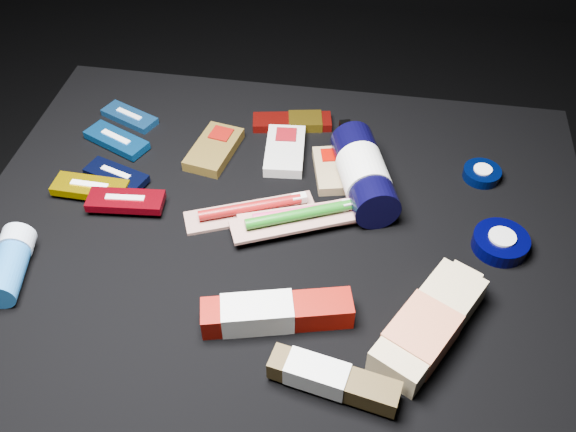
# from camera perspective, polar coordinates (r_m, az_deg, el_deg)

# --- Properties ---
(ground) EXTENTS (3.00, 3.00, 0.00)m
(ground) POSITION_cam_1_polar(r_m,az_deg,el_deg) (1.33, -0.73, -12.95)
(ground) COLOR black
(ground) RESTS_ON ground
(cloth_table) EXTENTS (0.98, 0.78, 0.40)m
(cloth_table) POSITION_cam_1_polar(r_m,az_deg,el_deg) (1.16, -0.82, -7.84)
(cloth_table) COLOR black
(cloth_table) RESTS_ON ground
(luna_bar_0) EXTENTS (0.12, 0.08, 0.01)m
(luna_bar_0) POSITION_cam_1_polar(r_m,az_deg,el_deg) (1.25, -13.90, 8.56)
(luna_bar_0) COLOR #195191
(luna_bar_0) RESTS_ON cloth_table
(luna_bar_1) EXTENTS (0.13, 0.09, 0.02)m
(luna_bar_1) POSITION_cam_1_polar(r_m,az_deg,el_deg) (1.19, -15.00, 6.54)
(luna_bar_1) COLOR #0C4C92
(luna_bar_1) RESTS_ON cloth_table
(luna_bar_2) EXTENTS (0.12, 0.07, 0.01)m
(luna_bar_2) POSITION_cam_1_polar(r_m,az_deg,el_deg) (1.12, -15.01, 3.53)
(luna_bar_2) COLOR black
(luna_bar_2) RESTS_ON cloth_table
(luna_bar_3) EXTENTS (0.12, 0.05, 0.02)m
(luna_bar_3) POSITION_cam_1_polar(r_m,az_deg,el_deg) (1.10, -17.18, 2.43)
(luna_bar_3) COLOR #B59200
(luna_bar_3) RESTS_ON cloth_table
(luna_bar_4) EXTENTS (0.13, 0.06, 0.02)m
(luna_bar_4) POSITION_cam_1_polar(r_m,az_deg,el_deg) (1.06, -14.22, 1.31)
(luna_bar_4) COLOR maroon
(luna_bar_4) RESTS_ON cloth_table
(clif_bar_0) EXTENTS (0.09, 0.13, 0.02)m
(clif_bar_0) POSITION_cam_1_polar(r_m,az_deg,el_deg) (1.15, -6.48, 6.08)
(clif_bar_0) COLOR #4C3A14
(clif_bar_0) RESTS_ON cloth_table
(clif_bar_1) EXTENTS (0.08, 0.13, 0.02)m
(clif_bar_1) POSITION_cam_1_polar(r_m,az_deg,el_deg) (1.14, -0.26, 5.99)
(clif_bar_1) COLOR #BAB9B3
(clif_bar_1) RESTS_ON cloth_table
(clif_bar_2) EXTENTS (0.08, 0.12, 0.02)m
(clif_bar_2) POSITION_cam_1_polar(r_m,az_deg,el_deg) (1.10, 3.94, 4.26)
(clif_bar_2) COLOR #8D7751
(clif_bar_2) RESTS_ON cloth_table
(power_bar) EXTENTS (0.15, 0.07, 0.02)m
(power_bar) POSITION_cam_1_polar(r_m,az_deg,el_deg) (1.20, 0.76, 8.38)
(power_bar) COLOR maroon
(power_bar) RESTS_ON cloth_table
(lotion_bottle) EXTENTS (0.13, 0.24, 0.08)m
(lotion_bottle) POSITION_cam_1_polar(r_m,az_deg,el_deg) (1.05, 6.74, 3.82)
(lotion_bottle) COLOR black
(lotion_bottle) RESTS_ON cloth_table
(cream_tin_upper) EXTENTS (0.06, 0.06, 0.02)m
(cream_tin_upper) POSITION_cam_1_polar(r_m,az_deg,el_deg) (1.14, 16.85, 3.64)
(cream_tin_upper) COLOR black
(cream_tin_upper) RESTS_ON cloth_table
(cream_tin_lower) EXTENTS (0.08, 0.08, 0.03)m
(cream_tin_lower) POSITION_cam_1_polar(r_m,az_deg,el_deg) (1.03, 18.37, -2.24)
(cream_tin_lower) COLOR black
(cream_tin_lower) RESTS_ON cloth_table
(bodywash_bottle) EXTENTS (0.16, 0.21, 0.04)m
(bodywash_bottle) POSITION_cam_1_polar(r_m,az_deg,el_deg) (0.89, 12.31, -9.54)
(bodywash_bottle) COLOR tan
(bodywash_bottle) RESTS_ON cloth_table
(deodorant_stick) EXTENTS (0.07, 0.13, 0.05)m
(deodorant_stick) POSITION_cam_1_polar(r_m,az_deg,el_deg) (1.01, -23.45, -3.90)
(deodorant_stick) COLOR #1D5B9E
(deodorant_stick) RESTS_ON cloth_table
(toothbrush_pack_0) EXTENTS (0.21, 0.13, 0.02)m
(toothbrush_pack_0) POSITION_cam_1_polar(r_m,az_deg,el_deg) (1.03, -3.21, 0.55)
(toothbrush_pack_0) COLOR #A9A39F
(toothbrush_pack_0) RESTS_ON cloth_table
(toothbrush_pack_1) EXTENTS (0.22, 0.12, 0.02)m
(toothbrush_pack_1) POSITION_cam_1_polar(r_m,az_deg,el_deg) (1.01, 1.96, 0.15)
(toothbrush_pack_1) COLOR beige
(toothbrush_pack_1) RESTS_ON cloth_table
(toothbrush_pack_2) EXTENTS (0.22, 0.13, 0.02)m
(toothbrush_pack_2) POSITION_cam_1_polar(r_m,az_deg,el_deg) (0.99, 1.14, -0.10)
(toothbrush_pack_2) COLOR beige
(toothbrush_pack_2) RESTS_ON cloth_table
(toothpaste_carton_red) EXTENTS (0.21, 0.10, 0.04)m
(toothpaste_carton_red) POSITION_cam_1_polar(r_m,az_deg,el_deg) (0.88, -1.59, -8.63)
(toothpaste_carton_red) COLOR #750A03
(toothpaste_carton_red) RESTS_ON cloth_table
(toothpaste_carton_green) EXTENTS (0.17, 0.07, 0.03)m
(toothpaste_carton_green) POSITION_cam_1_polar(r_m,az_deg,el_deg) (0.83, 3.55, -14.16)
(toothpaste_carton_green) COLOR #3F3015
(toothpaste_carton_green) RESTS_ON cloth_table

